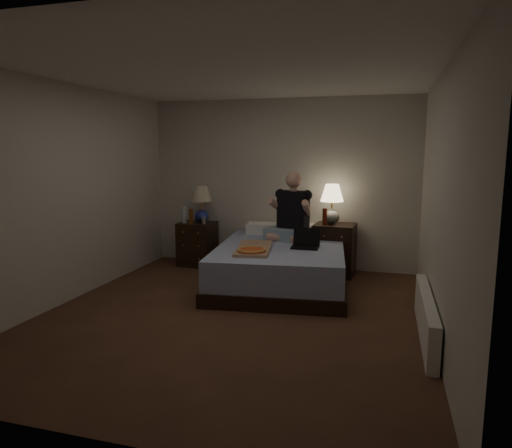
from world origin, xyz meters
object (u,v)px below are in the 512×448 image
(nightstand_right, at_px, (334,249))
(lamp_right, at_px, (332,204))
(lamp_left, at_px, (201,204))
(bed, at_px, (281,265))
(water_bottle, at_px, (184,215))
(beer_bottle_left, at_px, (191,217))
(person, at_px, (292,206))
(pizza_box, at_px, (252,251))
(nightstand_left, at_px, (198,244))
(radiator, at_px, (426,317))
(beer_bottle_right, at_px, (325,217))
(laptop, at_px, (305,239))
(soda_can, at_px, (204,220))

(nightstand_right, bearing_deg, lamp_right, -178.42)
(lamp_left, bearing_deg, bed, -27.70)
(lamp_right, height_order, water_bottle, lamp_right)
(beer_bottle_left, bearing_deg, lamp_left, 74.18)
(person, relative_size, pizza_box, 1.22)
(nightstand_left, distance_m, radiator, 3.74)
(water_bottle, distance_m, beer_bottle_left, 0.17)
(beer_bottle_right, bearing_deg, nightstand_left, 177.97)
(beer_bottle_left, relative_size, pizza_box, 0.30)
(person, bearing_deg, water_bottle, -173.56)
(nightstand_right, bearing_deg, bed, -126.44)
(lamp_left, height_order, lamp_right, lamp_right)
(beer_bottle_right, bearing_deg, water_bottle, -178.87)
(beer_bottle_left, relative_size, laptop, 0.68)
(beer_bottle_left, height_order, beer_bottle_right, beer_bottle_right)
(person, xyz_separation_m, radiator, (1.63, -1.70, -0.79))
(beer_bottle_right, bearing_deg, lamp_left, 176.57)
(soda_can, xyz_separation_m, beer_bottle_right, (1.80, 0.02, 0.12))
(soda_can, bearing_deg, bed, -24.60)
(beer_bottle_right, xyz_separation_m, radiator, (1.21, -1.93, -0.64))
(lamp_left, distance_m, laptop, 1.96)
(lamp_right, distance_m, person, 0.59)
(lamp_left, bearing_deg, water_bottle, -144.41)
(bed, height_order, soda_can, soda_can)
(water_bottle, bearing_deg, soda_can, 3.64)
(lamp_right, height_order, beer_bottle_left, lamp_right)
(water_bottle, relative_size, beer_bottle_left, 1.09)
(soda_can, bearing_deg, beer_bottle_left, -145.82)
(soda_can, relative_size, person, 0.11)
(lamp_left, xyz_separation_m, water_bottle, (-0.22, -0.15, -0.16))
(soda_can, relative_size, laptop, 0.29)
(nightstand_right, bearing_deg, beer_bottle_right, -143.44)
(person, xyz_separation_m, laptop, (0.28, -0.50, -0.35))
(nightstand_left, bearing_deg, radiator, -29.66)
(bed, distance_m, soda_can, 1.52)
(beer_bottle_right, xyz_separation_m, pizza_box, (-0.69, -1.23, -0.27))
(beer_bottle_left, distance_m, radiator, 3.69)
(bed, bearing_deg, pizza_box, -116.36)
(laptop, bearing_deg, lamp_left, 153.51)
(beer_bottle_left, relative_size, radiator, 0.14)
(water_bottle, relative_size, soda_can, 2.50)
(bed, height_order, lamp_left, lamp_left)
(lamp_left, bearing_deg, lamp_right, -0.69)
(person, bearing_deg, pizza_box, -92.55)
(radiator, bearing_deg, nightstand_left, 147.75)
(lamp_right, height_order, radiator, lamp_right)
(nightstand_right, bearing_deg, lamp_left, -176.64)
(lamp_left, bearing_deg, soda_can, -56.97)
(beer_bottle_left, relative_size, beer_bottle_right, 1.00)
(beer_bottle_left, xyz_separation_m, person, (1.54, -0.10, 0.22))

